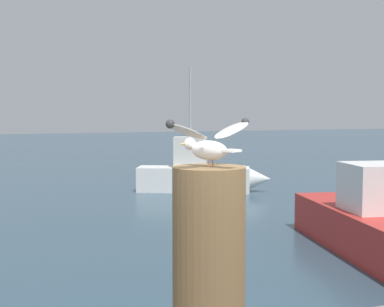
# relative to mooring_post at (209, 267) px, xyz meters

# --- Properties ---
(mooring_post) EXTENTS (0.38, 0.38, 1.05)m
(mooring_post) POSITION_rel_mooring_post_xyz_m (0.00, 0.00, 0.00)
(mooring_post) COLOR brown
(mooring_post) RESTS_ON harbor_quay
(seagull) EXTENTS (0.60, 0.40, 0.25)m
(seagull) POSITION_rel_mooring_post_xyz_m (-0.00, 0.00, 0.65)
(seagull) COLOR tan
(seagull) RESTS_ON mooring_post
(boat_white) EXTENTS (4.24, 2.68, 3.99)m
(boat_white) POSITION_rel_mooring_post_xyz_m (5.53, 13.90, -1.28)
(boat_white) COLOR silver
(boat_white) RESTS_ON ground_plane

